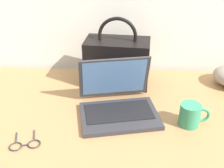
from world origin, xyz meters
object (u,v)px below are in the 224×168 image
object	(u,v)px
eyeglasses	(25,144)
handbag	(117,61)
coffee_mug	(191,115)
laptop	(118,102)

from	to	relation	value
eyeglasses	handbag	size ratio (longest dim) A/B	0.37
coffee_mug	handbag	bearing A→B (deg)	130.87
coffee_mug	eyeglasses	world-z (taller)	coffee_mug
handbag	coffee_mug	bearing A→B (deg)	-49.13
eyeglasses	handbag	world-z (taller)	handbag
eyeglasses	handbag	distance (m)	0.58
laptop	eyeglasses	size ratio (longest dim) A/B	2.84
laptop	coffee_mug	bearing A→B (deg)	-16.20
laptop	eyeglasses	xyz separation A→B (m)	(-0.33, -0.22, -0.04)
coffee_mug	handbag	xyz separation A→B (m)	(-0.29, 0.33, 0.07)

